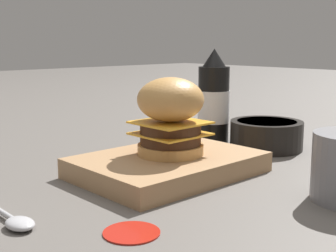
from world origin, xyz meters
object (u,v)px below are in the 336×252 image
object	(u,v)px
serving_board	(168,165)
side_bowl	(266,134)
spoon	(14,220)
ketchup_bottle	(214,102)
burger	(170,116)

from	to	relation	value
serving_board	side_bowl	xyz separation A→B (m)	(0.28, 0.00, 0.01)
side_bowl	spoon	bearing A→B (deg)	-176.48
ketchup_bottle	side_bowl	bearing A→B (deg)	-74.24
ketchup_bottle	side_bowl	world-z (taller)	ketchup_bottle
side_bowl	spoon	world-z (taller)	side_bowl
serving_board	side_bowl	world-z (taller)	side_bowl
serving_board	spoon	bearing A→B (deg)	-173.54
burger	ketchup_bottle	bearing A→B (deg)	26.20
ketchup_bottle	serving_board	bearing A→B (deg)	-154.11
burger	ketchup_bottle	xyz separation A→B (m)	(0.24, 0.12, -0.01)
serving_board	side_bowl	size ratio (longest dim) A/B	1.97
side_bowl	spoon	distance (m)	0.57
side_bowl	spoon	xyz separation A→B (m)	(-0.57, -0.04, -0.02)
spoon	ketchup_bottle	bearing A→B (deg)	106.33
side_bowl	spoon	size ratio (longest dim) A/B	0.88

